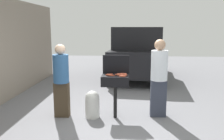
# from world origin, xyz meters

# --- Properties ---
(ground_plane) EXTENTS (24.00, 24.00, 0.00)m
(ground_plane) POSITION_xyz_m (0.00, 0.00, 0.00)
(ground_plane) COLOR slate
(bbq_grill) EXTENTS (0.60, 0.44, 0.97)m
(bbq_grill) POSITION_xyz_m (0.20, 0.14, 0.83)
(bbq_grill) COLOR black
(bbq_grill) RESTS_ON ground
(grill_lid_open) EXTENTS (0.60, 0.05, 0.42)m
(grill_lid_open) POSITION_xyz_m (0.20, 0.36, 1.18)
(grill_lid_open) COLOR black
(grill_lid_open) RESTS_ON bbq_grill
(hot_dog_0) EXTENTS (0.13, 0.03, 0.03)m
(hot_dog_0) POSITION_xyz_m (0.31, 0.09, 0.99)
(hot_dog_0) COLOR #AD4228
(hot_dog_0) RESTS_ON bbq_grill
(hot_dog_1) EXTENTS (0.13, 0.04, 0.03)m
(hot_dog_1) POSITION_xyz_m (0.31, 0.24, 0.99)
(hot_dog_1) COLOR #B74C33
(hot_dog_1) RESTS_ON bbq_grill
(hot_dog_2) EXTENTS (0.13, 0.03, 0.03)m
(hot_dog_2) POSITION_xyz_m (0.06, 0.11, 0.99)
(hot_dog_2) COLOR #AD4228
(hot_dog_2) RESTS_ON bbq_grill
(hot_dog_3) EXTENTS (0.13, 0.03, 0.03)m
(hot_dog_3) POSITION_xyz_m (0.13, 0.05, 0.99)
(hot_dog_3) COLOR #AD4228
(hot_dog_3) RESTS_ON bbq_grill
(hot_dog_4) EXTENTS (0.13, 0.04, 0.03)m
(hot_dog_4) POSITION_xyz_m (0.38, 0.28, 0.99)
(hot_dog_4) COLOR #C6593D
(hot_dog_4) RESTS_ON bbq_grill
(hot_dog_5) EXTENTS (0.13, 0.03, 0.03)m
(hot_dog_5) POSITION_xyz_m (0.31, 0.21, 0.99)
(hot_dog_5) COLOR #B74C33
(hot_dog_5) RESTS_ON bbq_grill
(hot_dog_6) EXTENTS (0.13, 0.04, 0.03)m
(hot_dog_6) POSITION_xyz_m (0.08, 0.18, 0.99)
(hot_dog_6) COLOR #AD4228
(hot_dog_6) RESTS_ON bbq_grill
(hot_dog_7) EXTENTS (0.13, 0.03, 0.03)m
(hot_dog_7) POSITION_xyz_m (0.39, 0.14, 0.99)
(hot_dog_7) COLOR #AD4228
(hot_dog_7) RESTS_ON bbq_grill
(hot_dog_8) EXTENTS (0.13, 0.03, 0.03)m
(hot_dog_8) POSITION_xyz_m (0.26, 0.17, 0.99)
(hot_dog_8) COLOR #AD4228
(hot_dog_8) RESTS_ON bbq_grill
(hot_dog_9) EXTENTS (0.13, 0.03, 0.03)m
(hot_dog_9) POSITION_xyz_m (0.38, 0.03, 0.99)
(hot_dog_9) COLOR #C6593D
(hot_dog_9) RESTS_ON bbq_grill
(hot_dog_10) EXTENTS (0.13, 0.04, 0.03)m
(hot_dog_10) POSITION_xyz_m (0.40, 0.17, 0.99)
(hot_dog_10) COLOR #B74C33
(hot_dog_10) RESTS_ON bbq_grill
(hot_dog_11) EXTENTS (0.13, 0.04, 0.03)m
(hot_dog_11) POSITION_xyz_m (0.36, -0.02, 0.99)
(hot_dog_11) COLOR #AD4228
(hot_dog_11) RESTS_ON bbq_grill
(propane_tank) EXTENTS (0.32, 0.32, 0.62)m
(propane_tank) POSITION_xyz_m (-0.31, 0.11, 0.32)
(propane_tank) COLOR silver
(propane_tank) RESTS_ON ground
(person_left) EXTENTS (0.35, 0.35, 1.65)m
(person_left) POSITION_xyz_m (-1.01, 0.12, 0.90)
(person_left) COLOR #3F3323
(person_left) RESTS_ON ground
(person_right) EXTENTS (0.37, 0.37, 1.76)m
(person_right) POSITION_xyz_m (1.17, 0.31, 0.95)
(person_right) COLOR #333847
(person_right) RESTS_ON ground
(parked_minivan) EXTENTS (2.35, 4.55, 2.02)m
(parked_minivan) POSITION_xyz_m (0.84, 4.68, 1.03)
(parked_minivan) COLOR black
(parked_minivan) RESTS_ON ground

